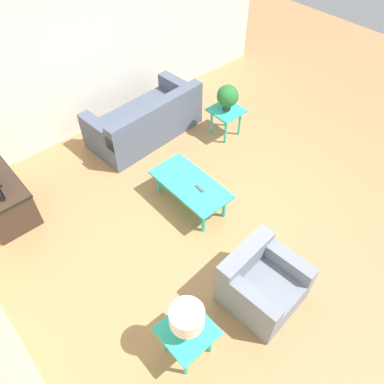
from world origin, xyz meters
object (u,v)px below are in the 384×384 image
object	(u,v)px
coffee_table	(190,185)
potted_plant	(228,96)
sofa	(146,121)
table_lamp	(187,318)
side_table_plant	(226,114)
tv_stand_chest	(0,197)
armchair	(261,283)
side_table_lamp	(187,334)

from	to	relation	value
coffee_table	potted_plant	xyz separation A→B (m)	(0.82, -1.53, 0.38)
sofa	table_lamp	bearing A→B (deg)	55.73
sofa	side_table_plant	xyz separation A→B (m)	(-0.87, -1.04, 0.13)
table_lamp	coffee_table	bearing A→B (deg)	-42.22
coffee_table	sofa	bearing A→B (deg)	-16.04
potted_plant	tv_stand_chest	bearing A→B (deg)	77.39
side_table_plant	table_lamp	xyz separation A→B (m)	(-2.39, 2.95, 0.37)
armchair	table_lamp	world-z (taller)	table_lamp
armchair	coffee_table	world-z (taller)	armchair
coffee_table	side_table_plant	xyz separation A→B (m)	(0.82, -1.53, 0.05)
coffee_table	side_table_lamp	xyz separation A→B (m)	(-1.56, 1.42, 0.05)
table_lamp	side_table_plant	bearing A→B (deg)	-51.04
armchair	table_lamp	size ratio (longest dim) A/B	2.13
armchair	table_lamp	bearing A→B (deg)	171.36
side_table_lamp	tv_stand_chest	bearing A→B (deg)	11.65
coffee_table	tv_stand_chest	distance (m)	2.64
coffee_table	potted_plant	world-z (taller)	potted_plant
sofa	side_table_plant	size ratio (longest dim) A/B	3.88
coffee_table	tv_stand_chest	world-z (taller)	tv_stand_chest
sofa	armchair	distance (m)	3.44
side_table_plant	side_table_lamp	distance (m)	3.79
coffee_table	potted_plant	bearing A→B (deg)	-61.77
side_table_lamp	potted_plant	xyz separation A→B (m)	(2.39, -2.95, 0.34)
sofa	side_table_lamp	size ratio (longest dim) A/B	3.88
armchair	coffee_table	xyz separation A→B (m)	(1.64, -0.36, 0.09)
sofa	side_table_lamp	distance (m)	3.78
sofa	potted_plant	world-z (taller)	potted_plant
armchair	side_table_lamp	world-z (taller)	armchair
potted_plant	table_lamp	world-z (taller)	potted_plant
side_table_lamp	table_lamp	size ratio (longest dim) A/B	1.24
sofa	coffee_table	size ratio (longest dim) A/B	1.68
armchair	side_table_plant	size ratio (longest dim) A/B	1.72
tv_stand_chest	potted_plant	distance (m)	3.73
potted_plant	side_table_plant	bearing A→B (deg)	0.00
side_table_lamp	side_table_plant	bearing A→B (deg)	-51.04
tv_stand_chest	table_lamp	xyz separation A→B (m)	(-3.19, -0.66, 0.49)
side_table_lamp	tv_stand_chest	world-z (taller)	tv_stand_chest
tv_stand_chest	coffee_table	bearing A→B (deg)	-128.10
tv_stand_chest	table_lamp	distance (m)	3.30
side_table_plant	side_table_lamp	xyz separation A→B (m)	(-2.39, 2.95, 0.00)
side_table_lamp	tv_stand_chest	distance (m)	3.26
coffee_table	side_table_plant	bearing A→B (deg)	-61.77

